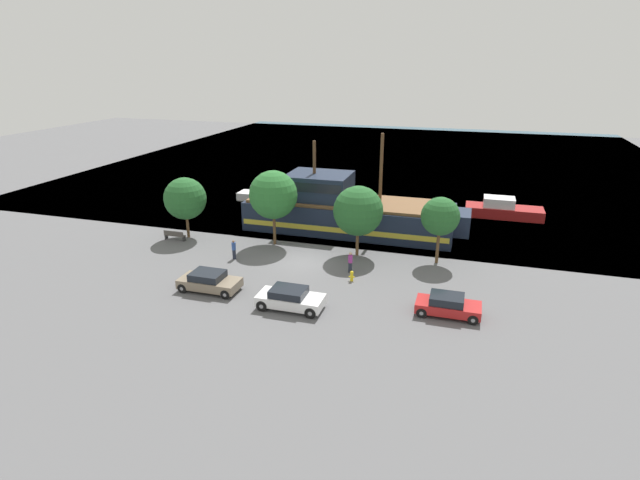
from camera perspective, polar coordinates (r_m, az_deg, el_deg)
The scene contains 16 objects.
ground_plane at distance 38.62m, azimuth -1.96°, elevation -2.53°, with size 160.00×160.00×0.00m, color #5B5B5E.
water_surface at distance 79.95m, azimuth 8.42°, elevation 9.15°, with size 80.00×80.00×0.00m, color #33566B.
pirate_ship at distance 45.25m, azimuth 2.92°, elevation 3.36°, with size 19.88×5.74×8.92m.
moored_boat_dockside at distance 52.68m, azimuth 20.15°, elevation 3.28°, with size 7.34×2.60×1.94m.
moored_boat_outer at distance 55.38m, azimuth -5.83°, elevation 5.13°, with size 7.29×1.99×1.81m.
parked_car_curb_front at distance 34.58m, azimuth -12.55°, elevation -4.62°, with size 4.11×1.96×1.33m.
parked_car_curb_mid at distance 31.46m, azimuth -3.44°, elevation -6.67°, with size 4.17×1.95×1.35m.
parked_car_curb_rear at distance 31.64m, azimuth 14.39°, elevation -7.23°, with size 3.89×1.83×1.31m.
fire_hydrant at distance 35.31m, azimuth 3.65°, elevation -4.08°, with size 0.42×0.25×0.76m.
bench_promenade_east at distance 44.85m, azimuth -16.29°, elevation 0.51°, with size 1.88×0.45×0.85m.
pedestrian_walking_near at distance 36.56m, azimuth 3.48°, elevation -2.56°, with size 0.32×0.32×1.58m.
pedestrian_walking_far at distance 39.50m, azimuth -9.81°, elevation -1.08°, with size 0.32×0.32×1.56m.
tree_row_east at distance 44.44m, azimuth -15.16°, elevation 4.59°, with size 3.61×3.61×5.32m.
tree_row_mideast at distance 41.23m, azimuth -5.36°, elevation 5.16°, with size 4.00×4.00×6.29m.
tree_row_midwest at distance 38.83m, azimuth 4.38°, elevation 3.33°, with size 3.90×3.90×5.65m.
tree_row_west at distance 38.30m, azimuth 13.58°, elevation 2.63°, with size 2.90×2.90×5.19m.
Camera 1 is at (11.69, -33.70, 14.81)m, focal length 28.00 mm.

